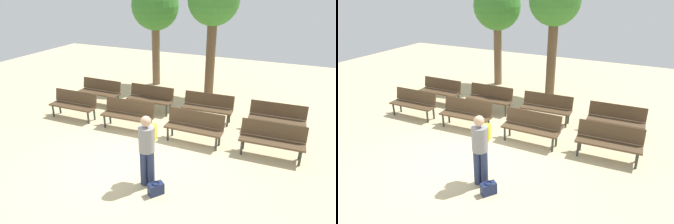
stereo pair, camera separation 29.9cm
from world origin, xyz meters
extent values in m
plane|color=#CCB789|center=(0.00, 0.00, 0.00)|extent=(24.00, 24.00, 0.00)
cube|color=#4C3823|center=(-3.13, 1.46, 0.43)|extent=(1.61, 0.47, 0.05)
cube|color=#4C3823|center=(-3.14, 1.66, 0.68)|extent=(1.60, 0.15, 0.40)
cylinder|color=#2D332D|center=(-3.83, 1.28, 0.20)|extent=(0.06, 0.06, 0.40)
cylinder|color=#2D332D|center=(-2.43, 1.31, 0.20)|extent=(0.06, 0.06, 0.40)
cylinder|color=#2D332D|center=(-3.84, 1.60, 0.20)|extent=(0.06, 0.06, 0.40)
cylinder|color=#2D332D|center=(-2.44, 1.63, 0.20)|extent=(0.06, 0.06, 0.40)
cube|color=#4C3823|center=(-1.10, 1.48, 0.43)|extent=(1.62, 0.51, 0.05)
cube|color=#4C3823|center=(-1.11, 1.68, 0.68)|extent=(1.60, 0.20, 0.40)
cylinder|color=#2D332D|center=(-1.80, 1.29, 0.20)|extent=(0.06, 0.06, 0.40)
cylinder|color=#2D332D|center=(-0.40, 1.35, 0.20)|extent=(0.06, 0.06, 0.40)
cylinder|color=#2D332D|center=(-1.81, 1.61, 0.20)|extent=(0.06, 0.06, 0.40)
cylinder|color=#2D332D|center=(-0.41, 1.67, 0.20)|extent=(0.06, 0.06, 0.40)
cube|color=#4C3823|center=(1.00, 1.49, 0.43)|extent=(1.60, 0.44, 0.05)
cube|color=#4C3823|center=(1.00, 1.69, 0.68)|extent=(1.60, 0.13, 0.40)
cylinder|color=#2D332D|center=(0.30, 1.33, 0.20)|extent=(0.06, 0.06, 0.40)
cylinder|color=#2D332D|center=(1.70, 1.33, 0.20)|extent=(0.06, 0.06, 0.40)
cylinder|color=#2D332D|center=(0.30, 1.65, 0.20)|extent=(0.06, 0.06, 0.40)
cylinder|color=#2D332D|center=(1.70, 1.65, 0.20)|extent=(0.06, 0.06, 0.40)
cube|color=#4C3823|center=(3.04, 1.59, 0.43)|extent=(1.61, 0.49, 0.05)
cube|color=#4C3823|center=(3.03, 1.79, 0.68)|extent=(1.60, 0.18, 0.40)
cylinder|color=#2D332D|center=(2.35, 1.40, 0.20)|extent=(0.06, 0.06, 0.40)
cylinder|color=#2D332D|center=(3.75, 1.45, 0.20)|extent=(0.06, 0.06, 0.40)
cylinder|color=#2D332D|center=(2.34, 1.72, 0.20)|extent=(0.06, 0.06, 0.40)
cylinder|color=#2D332D|center=(3.73, 1.77, 0.20)|extent=(0.06, 0.06, 0.40)
cube|color=#4C3823|center=(-3.12, 2.87, 0.43)|extent=(1.60, 0.44, 0.05)
cube|color=#4C3823|center=(-3.12, 3.07, 0.68)|extent=(1.60, 0.12, 0.40)
cylinder|color=#2D332D|center=(-3.82, 2.71, 0.20)|extent=(0.06, 0.06, 0.40)
cylinder|color=#2D332D|center=(-2.42, 2.71, 0.20)|extent=(0.06, 0.06, 0.40)
cylinder|color=#2D332D|center=(-3.82, 3.03, 0.20)|extent=(0.06, 0.06, 0.40)
cylinder|color=#2D332D|center=(-2.42, 3.03, 0.20)|extent=(0.06, 0.06, 0.40)
cube|color=#4C3823|center=(-1.12, 2.98, 0.43)|extent=(1.61, 0.46, 0.05)
cube|color=#4C3823|center=(-1.12, 3.18, 0.68)|extent=(1.60, 0.14, 0.40)
cylinder|color=#2D332D|center=(-1.81, 2.81, 0.20)|extent=(0.06, 0.06, 0.40)
cylinder|color=#2D332D|center=(-0.42, 2.82, 0.20)|extent=(0.06, 0.06, 0.40)
cylinder|color=#2D332D|center=(-1.82, 3.13, 0.20)|extent=(0.06, 0.06, 0.40)
cylinder|color=#2D332D|center=(-0.42, 3.14, 0.20)|extent=(0.06, 0.06, 0.40)
cube|color=#4C3823|center=(0.91, 3.02, 0.43)|extent=(1.62, 0.51, 0.05)
cube|color=#4C3823|center=(0.90, 3.22, 0.68)|extent=(1.60, 0.19, 0.40)
cylinder|color=#2D332D|center=(0.22, 2.83, 0.20)|extent=(0.06, 0.06, 0.40)
cylinder|color=#2D332D|center=(1.62, 2.89, 0.20)|extent=(0.06, 0.06, 0.40)
cylinder|color=#2D332D|center=(0.21, 3.15, 0.20)|extent=(0.06, 0.06, 0.40)
cylinder|color=#2D332D|center=(1.60, 3.21, 0.20)|extent=(0.06, 0.06, 0.40)
cube|color=#4C3823|center=(3.02, 3.04, 0.43)|extent=(1.61, 0.49, 0.05)
cube|color=#4C3823|center=(3.01, 3.24, 0.68)|extent=(1.60, 0.18, 0.40)
cylinder|color=#2D332D|center=(2.32, 2.86, 0.20)|extent=(0.06, 0.06, 0.40)
cylinder|color=#2D332D|center=(3.72, 2.90, 0.20)|extent=(0.06, 0.06, 0.40)
cylinder|color=#2D332D|center=(2.31, 3.18, 0.20)|extent=(0.06, 0.06, 0.40)
cylinder|color=#2D332D|center=(3.71, 3.22, 0.20)|extent=(0.06, 0.06, 0.40)
cylinder|color=brown|center=(0.23, 5.46, 1.51)|extent=(0.36, 0.36, 3.02)
cylinder|color=brown|center=(-2.27, 5.85, 1.34)|extent=(0.33, 0.33, 2.68)
sphere|color=#387A2D|center=(-2.27, 5.85, 3.25)|extent=(1.91, 1.91, 1.91)
cylinder|color=navy|center=(0.79, -0.67, 0.42)|extent=(0.16, 0.16, 0.85)
cylinder|color=navy|center=(0.64, -0.71, 0.42)|extent=(0.16, 0.16, 0.85)
cylinder|color=gray|center=(0.72, -0.69, 1.12)|extent=(0.41, 0.41, 0.55)
sphere|color=tan|center=(0.72, -0.69, 1.54)|extent=(0.22, 0.22, 0.22)
cube|color=yellow|center=(0.66, -0.44, 1.15)|extent=(0.31, 0.24, 0.36)
cube|color=#192347|center=(1.03, -0.92, 0.13)|extent=(0.34, 0.36, 0.26)
torus|color=#192347|center=(1.03, -0.92, 0.28)|extent=(0.16, 0.16, 0.02)
camera|label=1|loc=(3.37, -5.54, 4.12)|focal=32.24mm
camera|label=2|loc=(3.64, -5.41, 4.12)|focal=32.24mm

